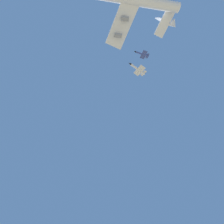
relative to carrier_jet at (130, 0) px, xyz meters
name	(u,v)px	position (x,y,z in m)	size (l,w,h in m)	color
carrier_jet	(130,0)	(0.00, 0.00, 0.00)	(78.79, 58.81, 23.73)	white
chase_jet_lead	(138,69)	(-16.76, -32.99, -23.25)	(15.21, 8.99, 4.00)	silver
chase_jet_left_wing	(142,54)	(-29.08, -39.17, 20.52)	(15.22, 8.15, 4.00)	#38478C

